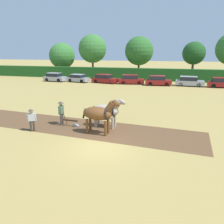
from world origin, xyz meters
name	(u,v)px	position (x,y,z in m)	size (l,w,h in m)	color
ground_plane	(100,147)	(0.00, 0.00, 0.00)	(240.00, 240.00, 0.00)	#A88E4C
plowed_furrow_strip	(64,125)	(-3.88, 3.00, 0.00)	(20.66, 3.88, 0.01)	brown
hedgerow	(151,74)	(0.00, 31.70, 1.14)	(72.13, 1.43, 2.28)	#1E511E
tree_far_left	(62,56)	(-21.10, 36.30, 4.42)	(5.90, 5.90, 7.38)	#4C3823
tree_left	(92,49)	(-13.25, 35.49, 5.98)	(6.07, 6.07, 9.03)	#4C3823
tree_center_left	(139,51)	(-2.99, 35.41, 5.50)	(5.85, 5.85, 8.43)	#4C3823
tree_center	(194,53)	(7.78, 35.66, 5.06)	(4.42, 4.42, 7.30)	brown
draft_horse_lead_left	(99,114)	(-0.73, 2.03, 1.42)	(2.78, 1.11, 2.49)	brown
draft_horse_lead_right	(107,111)	(-0.62, 3.48, 1.26)	(2.75, 1.08, 2.28)	#B2A38E
plow	(72,122)	(-3.23, 2.95, 0.31)	(1.53, 0.49, 1.13)	#4C331E
farmer_at_plow	(61,111)	(-4.12, 3.12, 1.06)	(0.45, 0.69, 1.78)	#4C4C4C
farmer_beside_team	(115,108)	(-0.53, 5.47, 0.95)	(0.53, 0.44, 1.64)	#4C4C4C
farmer_onlooker_left	(32,119)	(-5.42, 1.24, 0.91)	(0.56, 0.40, 1.59)	#38332D
parked_car_far_left	(55,77)	(-17.24, 25.49, 0.76)	(4.19, 2.06, 1.58)	#9E9EA8
parked_car_left	(78,78)	(-12.63, 25.72, 0.69)	(4.23, 2.46, 1.42)	#9E9EA8
parked_car_center_left	(105,79)	(-7.62, 25.88, 0.73)	(4.74, 2.68, 1.52)	maroon
parked_car_center	(131,80)	(-2.88, 25.91, 0.75)	(4.53, 2.40, 1.58)	maroon
parked_car_center_right	(158,81)	(1.72, 25.41, 0.76)	(4.36, 2.22, 1.60)	maroon
parked_car_right	(189,81)	(6.68, 25.95, 0.76)	(4.45, 2.07, 1.57)	#9E9EA8
parked_car_far_right	(222,83)	(11.40, 25.66, 0.75)	(4.15, 1.77, 1.55)	maroon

